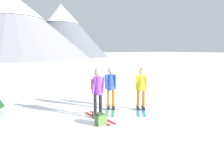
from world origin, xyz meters
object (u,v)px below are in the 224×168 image
Objects in this scene: skier_in_yellow at (141,87)px; backpack_on_snow_front at (101,119)px; skier_in_blue at (111,87)px; skier_in_purple at (97,90)px.

skier_in_yellow is 4.46× the size of backpack_on_snow_front.
skier_in_blue is at bearing 147.09° from skier_in_yellow.
skier_in_blue is 1.21m from skier_in_yellow.
skier_in_yellow is at bearing 16.84° from backpack_on_snow_front.
skier_in_purple is 1.89m from skier_in_yellow.
skier_in_blue reaches higher than backpack_on_snow_front.
backpack_on_snow_front is (-0.25, -0.72, -0.81)m from skier_in_purple.
skier_in_blue is at bearing 49.24° from backpack_on_snow_front.
skier_in_blue is 1.02× the size of skier_in_yellow.
backpack_on_snow_front is at bearing -163.16° from skier_in_yellow.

